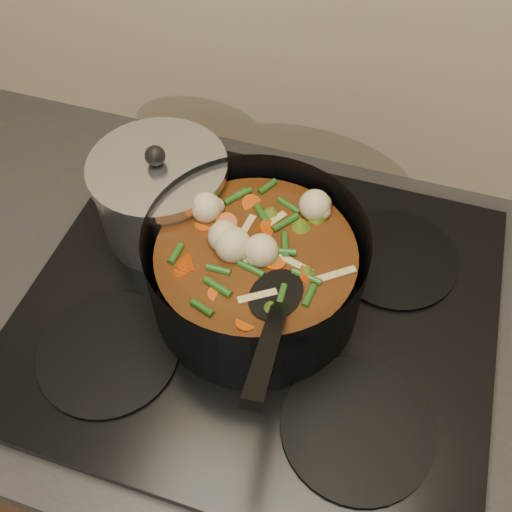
% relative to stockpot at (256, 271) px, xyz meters
% --- Properties ---
extents(counter, '(2.64, 0.64, 0.91)m').
position_rel_stockpot_xyz_m(counter, '(0.01, -0.01, -0.54)').
color(counter, brown).
rests_on(counter, ground).
extents(stovetop, '(0.62, 0.54, 0.03)m').
position_rel_stockpot_xyz_m(stovetop, '(0.01, -0.01, -0.07)').
color(stovetop, black).
rests_on(stovetop, counter).
extents(stockpot, '(0.29, 0.38, 0.20)m').
position_rel_stockpot_xyz_m(stockpot, '(0.00, 0.00, 0.00)').
color(stockpot, black).
rests_on(stockpot, stovetop).
extents(saucepan, '(0.19, 0.19, 0.15)m').
position_rel_stockpot_xyz_m(saucepan, '(-0.16, 0.08, 0.00)').
color(saucepan, silver).
rests_on(saucepan, stovetop).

